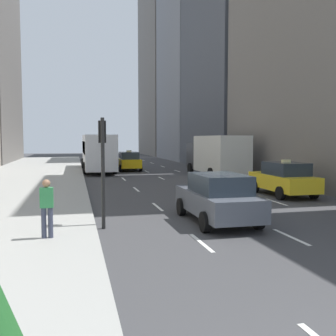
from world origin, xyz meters
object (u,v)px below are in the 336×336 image
at_px(taxi_second, 284,179).
at_px(box_truck, 216,155).
at_px(city_bus, 98,151).
at_px(pedestrian_mid_block, 47,205).
at_px(taxi_lead, 129,161).
at_px(sedan_black_near, 217,198).
at_px(traffic_light_pole, 103,155).

relative_size(taxi_second, box_truck, 0.52).
height_order(city_bus, pedestrian_mid_block, city_bus).
xyz_separation_m(taxi_lead, pedestrian_mid_block, (-5.61, -24.66, 0.19)).
relative_size(taxi_lead, taxi_second, 1.00).
xyz_separation_m(sedan_black_near, traffic_light_pole, (-3.95, 0.00, 1.54)).
xyz_separation_m(sedan_black_near, city_bus, (-2.81, 23.44, 0.92)).
height_order(taxi_second, pedestrian_mid_block, taxi_second).
relative_size(taxi_second, sedan_black_near, 0.96).
bearing_deg(sedan_black_near, box_truck, 69.87).
xyz_separation_m(box_truck, traffic_light_pole, (-9.55, -15.28, 0.70)).
distance_m(city_bus, box_truck, 11.72).
relative_size(taxi_second, city_bus, 0.38).
bearing_deg(taxi_lead, traffic_light_pole, -99.68).
distance_m(box_truck, traffic_light_pole, 18.03).
xyz_separation_m(taxi_second, city_bus, (-8.41, 18.13, 0.91)).
bearing_deg(sedan_black_near, pedestrian_mid_block, -164.91).
distance_m(taxi_lead, city_bus, 2.97).
bearing_deg(city_bus, sedan_black_near, -83.16).
bearing_deg(taxi_second, box_truck, 90.00).
relative_size(sedan_black_near, city_bus, 0.39).
bearing_deg(taxi_lead, sedan_black_near, -90.00).
bearing_deg(box_truck, pedestrian_mid_block, -123.72).
distance_m(taxi_lead, sedan_black_near, 23.15).
bearing_deg(city_bus, taxi_second, -65.11).
bearing_deg(sedan_black_near, city_bus, 96.84).
relative_size(box_truck, pedestrian_mid_block, 5.09).
distance_m(sedan_black_near, pedestrian_mid_block, 5.81).
height_order(taxi_second, box_truck, box_truck).
bearing_deg(pedestrian_mid_block, box_truck, 56.28).
distance_m(taxi_second, box_truck, 10.01).
bearing_deg(traffic_light_pole, box_truck, 57.99).
relative_size(sedan_black_near, box_truck, 0.54).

